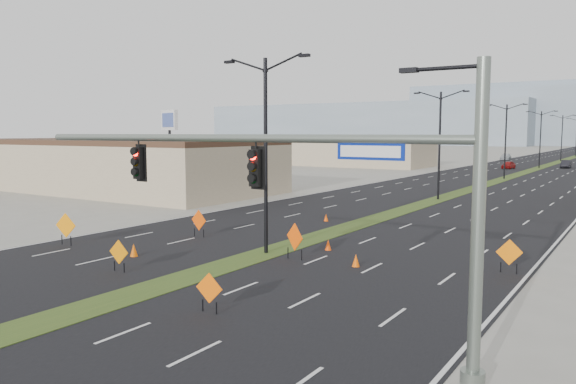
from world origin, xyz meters
The scene contains 28 objects.
ground centered at (0.00, 0.00, 0.00)m, with size 600.00×600.00×0.00m, color gray.
road_surface centered at (0.00, 100.00, 0.00)m, with size 25.00×400.00×0.02m, color black.
median_strip centered at (0.00, 100.00, 0.00)m, with size 2.00×400.00×0.04m, color #264217.
building_sw_near centered at (-35.00, 30.00, 2.50)m, with size 40.00×16.00×5.00m, color tan.
building_sw_far centered at (-32.00, 85.00, 2.25)m, with size 30.00×14.00×4.50m, color tan.
mesa_west centered at (-120.00, 280.00, 11.00)m, with size 180.00×50.00×22.00m, color gray.
mesa_backdrop centered at (-30.00, 320.00, 16.00)m, with size 140.00×50.00×32.00m, color gray.
signal_mast centered at (8.56, 2.00, 4.79)m, with size 16.30×0.60×8.00m.
streetlight_0 centered at (0.00, 12.00, 5.42)m, with size 5.15×0.24×10.02m.
streetlight_1 centered at (0.00, 40.00, 5.42)m, with size 5.15×0.24×10.02m.
streetlight_2 centered at (0.00, 68.00, 5.42)m, with size 5.15×0.24×10.02m.
streetlight_3 centered at (0.00, 96.00, 5.42)m, with size 5.15×0.24×10.02m.
streetlight_4 centered at (0.00, 124.00, 5.42)m, with size 5.15×0.24×10.02m.
streetlight_5 centered at (0.00, 152.00, 5.42)m, with size 5.15×0.24×10.02m.
car_left centered at (-4.10, 90.84, 0.66)m, with size 1.55×3.86×1.31m, color maroon.
car_mid centered at (3.98, 98.64, 0.70)m, with size 1.48×4.24×1.40m, color black.
car_far centered at (-11.30, 123.00, 0.71)m, with size 2.00×4.91×1.43m, color #ACB2B5.
construction_sign_0 centered at (-10.53, 7.64, 1.08)m, with size 1.35×0.32×1.82m.
construction_sign_1 centered at (-3.33, 5.21, 0.86)m, with size 1.10×0.13×1.47m.
construction_sign_2 centered at (-6.01, 13.54, 0.98)m, with size 1.24×0.19×1.66m.
construction_sign_3 centered at (2.00, 11.63, 1.08)m, with size 1.26×0.61×1.83m.
construction_sign_4 centered at (3.92, 3.00, 0.84)m, with size 1.07×0.17×1.43m.
construction_sign_5 centered at (11.50, 14.48, 0.91)m, with size 1.08×0.51×1.55m.
cone_0 centered at (-5.19, 7.73, 0.34)m, with size 0.40×0.40×0.67m, color #DC5704.
cone_1 centered at (5.22, 11.88, 0.31)m, with size 0.37×0.37×0.61m, color #F35805.
cone_2 centered at (2.35, 14.42, 0.29)m, with size 0.35×0.35×0.58m, color #F24305.
cone_3 centered at (-2.54, 22.99, 0.27)m, with size 0.33×0.33×0.55m, color #F24B05.
pole_sign_west centered at (-20.21, 25.56, 6.69)m, with size 2.67×1.21×8.29m.
Camera 1 is at (16.55, -11.46, 6.27)m, focal length 35.00 mm.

